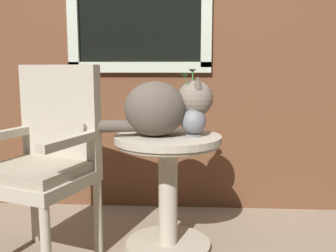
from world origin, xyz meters
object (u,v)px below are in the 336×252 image
Objects in this scene: cat at (162,107)px; pewter_vase_with_ivy at (193,117)px; wicker_side_table at (168,174)px; wicker_chair at (46,156)px.

pewter_vase_with_ivy is at bearing -1.16° from cat.
wicker_side_table is 1.81× the size of pewter_vase_with_ivy.
wicker_side_table is at bearing 14.46° from wicker_chair.
pewter_vase_with_ivy is (0.73, 0.14, 0.18)m from wicker_chair.
cat is at bearing -159.69° from wicker_side_table.
pewter_vase_with_ivy is at bearing 10.91° from wicker_chair.
wicker_side_table is at bearing 20.31° from cat.
wicker_chair is 0.76m from pewter_vase_with_ivy.
wicker_chair is at bearing -165.84° from cat.
wicker_chair is at bearing -165.54° from wicker_side_table.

